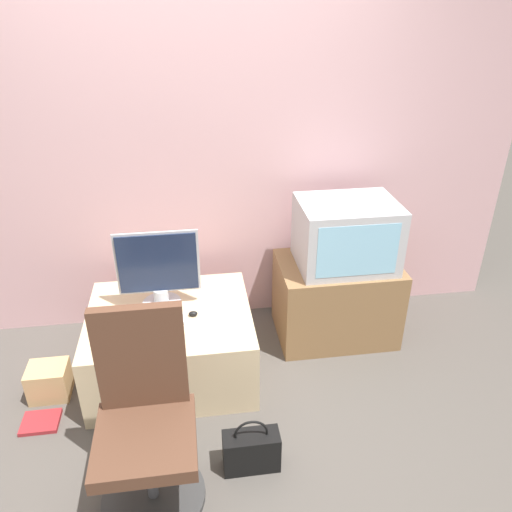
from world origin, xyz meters
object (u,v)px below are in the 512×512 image
at_px(crt_tv, 346,234).
at_px(office_chair, 146,427).
at_px(main_monitor, 159,271).
at_px(keyboard, 157,320).
at_px(book, 41,422).
at_px(handbag, 251,450).
at_px(mouse, 193,314).
at_px(cardboard_box_lower, 49,381).

distance_m(crt_tv, office_chair, 1.68).
relative_size(main_monitor, office_chair, 0.51).
height_order(keyboard, book, keyboard).
bearing_deg(handbag, main_monitor, 116.10).
xyz_separation_m(crt_tv, book, (-1.88, -0.58, -0.76)).
distance_m(mouse, office_chair, 0.82).
distance_m(keyboard, book, 0.85).
relative_size(crt_tv, office_chair, 0.63).
bearing_deg(main_monitor, cardboard_box_lower, -163.81).
xyz_separation_m(handbag, book, (-1.13, 0.45, -0.10)).
distance_m(cardboard_box_lower, book, 0.25).
bearing_deg(cardboard_box_lower, handbag, -31.30).
height_order(main_monitor, crt_tv, crt_tv).
height_order(mouse, handbag, mouse).
bearing_deg(handbag, book, 158.45).
bearing_deg(main_monitor, office_chair, -93.38).
height_order(keyboard, mouse, mouse).
relative_size(crt_tv, cardboard_box_lower, 2.68).
height_order(cardboard_box_lower, book, cardboard_box_lower).
xyz_separation_m(cardboard_box_lower, book, (-0.01, -0.23, -0.09)).
distance_m(mouse, crt_tv, 1.09).
bearing_deg(main_monitor, handbag, -63.90).
xyz_separation_m(mouse, book, (-0.88, -0.28, -0.45)).
bearing_deg(keyboard, book, -158.83).
bearing_deg(book, crt_tv, 17.11).
xyz_separation_m(crt_tv, office_chair, (-1.24, -1.08, -0.36)).
relative_size(main_monitor, keyboard, 1.47).
bearing_deg(book, office_chair, -37.66).
bearing_deg(office_chair, keyboard, 87.93).
xyz_separation_m(main_monitor, crt_tv, (1.18, 0.15, 0.09)).
xyz_separation_m(keyboard, handbag, (0.46, -0.71, -0.34)).
distance_m(keyboard, mouse, 0.21).
xyz_separation_m(mouse, crt_tv, (1.00, 0.30, 0.31)).
distance_m(office_chair, cardboard_box_lower, 1.01).
xyz_separation_m(main_monitor, cardboard_box_lower, (-0.69, -0.20, -0.58)).
bearing_deg(office_chair, cardboard_box_lower, 130.84).
bearing_deg(handbag, mouse, 108.62).
relative_size(mouse, handbag, 0.17).
bearing_deg(keyboard, office_chair, -92.07).
height_order(main_monitor, keyboard, main_monitor).
relative_size(crt_tv, book, 3.02).
bearing_deg(handbag, keyboard, 122.92).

